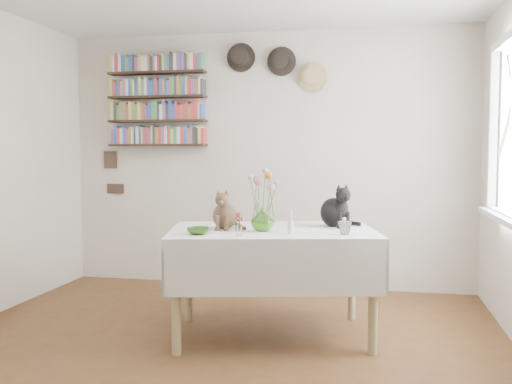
% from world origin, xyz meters
% --- Properties ---
extents(room, '(4.08, 4.58, 2.58)m').
position_xyz_m(room, '(0.00, 0.00, 1.25)').
color(room, brown).
rests_on(room, ground).
extents(dining_table, '(1.62, 1.22, 0.78)m').
position_xyz_m(dining_table, '(0.32, 0.72, 0.59)').
color(dining_table, white).
rests_on(dining_table, room).
extents(tabby_cat, '(0.21, 0.26, 0.29)m').
position_xyz_m(tabby_cat, '(-0.02, 0.69, 0.92)').
color(tabby_cat, brown).
rests_on(tabby_cat, dining_table).
extents(black_cat, '(0.34, 0.35, 0.33)m').
position_xyz_m(black_cat, '(0.74, 0.97, 0.94)').
color(black_cat, black).
rests_on(black_cat, dining_table).
extents(flower_vase, '(0.21, 0.21, 0.17)m').
position_xyz_m(flower_vase, '(0.27, 0.61, 0.86)').
color(flower_vase, '#79B946').
rests_on(flower_vase, dining_table).
extents(green_bowl, '(0.20, 0.20, 0.05)m').
position_xyz_m(green_bowl, '(-0.12, 0.36, 0.80)').
color(green_bowl, '#79B946').
rests_on(green_bowl, dining_table).
extents(drinking_glass, '(0.13, 0.13, 0.09)m').
position_xyz_m(drinking_glass, '(0.84, 0.56, 0.82)').
color(drinking_glass, white).
rests_on(drinking_glass, dining_table).
extents(candlestick, '(0.04, 0.04, 0.16)m').
position_xyz_m(candlestick, '(0.48, 0.50, 0.83)').
color(candlestick, white).
rests_on(candlestick, dining_table).
extents(berry_jar, '(0.04, 0.04, 0.17)m').
position_xyz_m(berry_jar, '(0.16, 0.35, 0.85)').
color(berry_jar, white).
rests_on(berry_jar, dining_table).
extents(porcelain_figurine, '(0.05, 0.05, 0.09)m').
position_xyz_m(porcelain_figurine, '(0.83, 0.78, 0.82)').
color(porcelain_figurine, white).
rests_on(porcelain_figurine, dining_table).
extents(flower_bouquet, '(0.17, 0.13, 0.39)m').
position_xyz_m(flower_bouquet, '(0.27, 0.62, 1.12)').
color(flower_bouquet, '#4C7233').
rests_on(flower_bouquet, flower_vase).
extents(bookshelf_unit, '(1.00, 0.16, 0.91)m').
position_xyz_m(bookshelf_unit, '(-1.10, 2.16, 1.84)').
color(bookshelf_unit, black).
rests_on(bookshelf_unit, room).
extents(wall_hats, '(0.98, 0.09, 0.48)m').
position_xyz_m(wall_hats, '(0.12, 2.19, 2.17)').
color(wall_hats, black).
rests_on(wall_hats, room).
extents(wall_art_plaques, '(0.21, 0.02, 0.44)m').
position_xyz_m(wall_art_plaques, '(-1.63, 2.23, 1.12)').
color(wall_art_plaques, '#38281E').
rests_on(wall_art_plaques, room).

